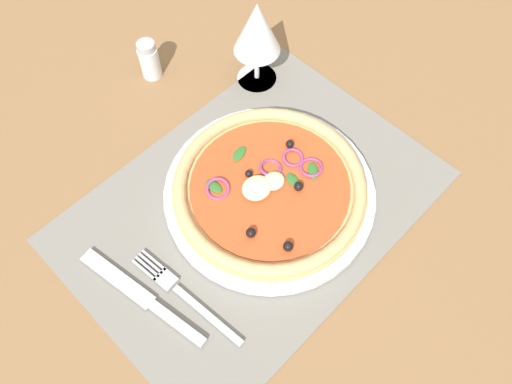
% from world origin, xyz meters
% --- Properties ---
extents(ground_plane, '(1.90, 1.40, 0.02)m').
position_xyz_m(ground_plane, '(0.00, 0.00, -0.01)').
color(ground_plane, olive).
extents(placemat, '(0.50, 0.36, 0.00)m').
position_xyz_m(placemat, '(0.00, 0.00, 0.00)').
color(placemat, slate).
rests_on(placemat, ground_plane).
extents(plate, '(0.29, 0.29, 0.01)m').
position_xyz_m(plate, '(0.03, -0.01, 0.01)').
color(plate, white).
rests_on(plate, placemat).
extents(pizza, '(0.27, 0.27, 0.03)m').
position_xyz_m(pizza, '(0.03, -0.01, 0.03)').
color(pizza, tan).
rests_on(pizza, plate).
extents(fork, '(0.03, 0.18, 0.00)m').
position_xyz_m(fork, '(-0.15, -0.03, 0.01)').
color(fork, '#B2B5BA').
rests_on(fork, placemat).
extents(knife, '(0.05, 0.20, 0.01)m').
position_xyz_m(knife, '(-0.19, 0.01, 0.01)').
color(knife, '#B2B5BA').
rests_on(knife, placemat).
extents(wine_glass, '(0.07, 0.07, 0.15)m').
position_xyz_m(wine_glass, '(0.17, 0.16, 0.10)').
color(wine_glass, silver).
rests_on(wine_glass, ground_plane).
extents(pepper_shaker, '(0.03, 0.03, 0.07)m').
position_xyz_m(pepper_shaker, '(0.06, 0.29, 0.03)').
color(pepper_shaker, silver).
rests_on(pepper_shaker, ground_plane).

